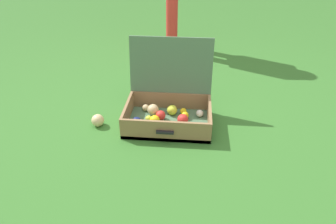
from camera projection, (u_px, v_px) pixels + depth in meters
ground_plane at (165, 122)px, 2.13m from camera, size 16.00×16.00×0.00m
open_suitcase at (168, 105)px, 2.09m from camera, size 0.58×0.48×0.54m
stray_ball_on_grass at (98, 120)px, 2.07m from camera, size 0.08×0.08×0.08m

